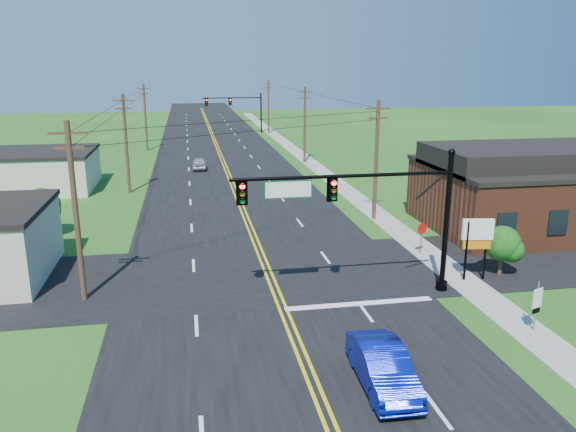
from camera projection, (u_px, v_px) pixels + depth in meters
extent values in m
plane|color=#1E4E16|center=(311.00, 390.00, 20.45)|extent=(260.00, 260.00, 0.00)
cube|color=black|center=(222.00, 162.00, 67.95)|extent=(16.00, 220.00, 0.04)
cube|color=black|center=(265.00, 273.00, 31.84)|extent=(70.00, 10.00, 0.04)
cube|color=gray|center=(326.00, 175.00, 60.24)|extent=(2.00, 160.00, 0.08)
cylinder|color=black|center=(446.00, 224.00, 28.61)|extent=(0.28, 0.28, 7.20)
cylinder|color=black|center=(441.00, 286.00, 29.49)|extent=(0.60, 0.60, 0.50)
sphere|color=black|center=(452.00, 152.00, 27.65)|extent=(0.36, 0.36, 0.36)
cylinder|color=black|center=(343.00, 176.00, 26.97)|extent=(11.00, 0.18, 0.18)
cube|color=#055B1A|center=(288.00, 189.00, 26.65)|extent=(2.30, 0.06, 0.85)
cylinder|color=black|center=(261.00, 112.00, 97.02)|extent=(0.28, 0.28, 7.20)
cylinder|color=black|center=(261.00, 131.00, 97.89)|extent=(0.60, 0.60, 0.50)
sphere|color=black|center=(261.00, 90.00, 96.05)|extent=(0.36, 0.36, 0.36)
cylinder|color=black|center=(232.00, 98.00, 95.54)|extent=(10.00, 0.18, 0.18)
cube|color=#055B1A|center=(213.00, 101.00, 95.14)|extent=(2.30, 0.06, 0.85)
cube|color=brown|center=(528.00, 198.00, 40.39)|extent=(14.00, 11.00, 4.40)
cube|color=black|center=(532.00, 166.00, 39.78)|extent=(14.20, 11.20, 0.30)
cube|color=beige|center=(28.00, 172.00, 52.86)|extent=(12.00, 9.00, 3.40)
cube|color=black|center=(25.00, 152.00, 52.38)|extent=(12.20, 9.20, 0.30)
cylinder|color=#3A2D1A|center=(76.00, 214.00, 27.15)|extent=(0.28, 0.28, 9.00)
cube|color=#3A2D1A|center=(68.00, 133.00, 26.13)|extent=(1.80, 0.12, 0.12)
cube|color=#3A2D1A|center=(69.00, 148.00, 26.32)|extent=(1.40, 0.12, 0.12)
cylinder|color=#3A2D1A|center=(126.00, 144.00, 50.90)|extent=(0.28, 0.28, 9.00)
cube|color=#3A2D1A|center=(123.00, 100.00, 49.89)|extent=(1.80, 0.12, 0.12)
cube|color=#3A2D1A|center=(123.00, 108.00, 50.07)|extent=(1.40, 0.12, 0.12)
cylinder|color=#3A2D1A|center=(145.00, 118.00, 76.56)|extent=(0.28, 0.28, 9.00)
cube|color=#3A2D1A|center=(144.00, 88.00, 75.54)|extent=(1.80, 0.12, 0.12)
cube|color=#3A2D1A|center=(144.00, 94.00, 75.72)|extent=(1.40, 0.12, 0.12)
cylinder|color=#3A2D1A|center=(376.00, 161.00, 41.85)|extent=(0.28, 0.28, 9.00)
cube|color=#3A2D1A|center=(378.00, 108.00, 40.83)|extent=(1.80, 0.12, 0.12)
cube|color=#3A2D1A|center=(378.00, 118.00, 41.02)|extent=(1.40, 0.12, 0.12)
cylinder|color=#3A2D1A|center=(305.00, 125.00, 66.55)|extent=(0.28, 0.28, 9.00)
cube|color=#3A2D1A|center=(305.00, 92.00, 65.54)|extent=(1.80, 0.12, 0.12)
cube|color=#3A2D1A|center=(305.00, 98.00, 65.72)|extent=(1.40, 0.12, 0.12)
cylinder|color=#3A2D1A|center=(268.00, 107.00, 95.06)|extent=(0.28, 0.28, 9.00)
cube|color=#3A2D1A|center=(268.00, 84.00, 94.04)|extent=(1.80, 0.12, 0.12)
cube|color=#3A2D1A|center=(268.00, 88.00, 94.22)|extent=(1.40, 0.12, 0.12)
cylinder|color=#3A2D1A|center=(429.00, 193.00, 47.64)|extent=(0.24, 0.24, 1.85)
sphere|color=#123C0E|center=(430.00, 174.00, 47.21)|extent=(3.00, 3.00, 3.00)
cylinder|color=#3A2D1A|center=(500.00, 264.00, 31.52)|extent=(0.24, 0.24, 1.32)
sphere|color=#123C0E|center=(502.00, 244.00, 31.21)|extent=(2.00, 2.00, 2.00)
cylinder|color=#3A2D1A|center=(45.00, 225.00, 38.76)|extent=(0.24, 0.24, 1.54)
sphere|color=#123C0E|center=(42.00, 205.00, 38.39)|extent=(2.40, 2.40, 2.40)
imported|color=#071499|center=(383.00, 368.00, 20.50)|extent=(1.78, 4.77, 1.56)
imported|color=#BBBBC0|center=(200.00, 164.00, 63.36)|extent=(1.74, 4.04, 1.36)
cylinder|color=slate|center=(536.00, 307.00, 24.64)|extent=(0.10, 0.10, 2.39)
cube|color=white|center=(538.00, 292.00, 24.43)|extent=(0.57, 0.24, 0.33)
cube|color=white|center=(537.00, 301.00, 24.54)|extent=(0.57, 0.24, 0.60)
cube|color=black|center=(536.00, 311.00, 24.65)|extent=(0.47, 0.20, 0.24)
cylinder|color=slate|center=(421.00, 240.00, 34.78)|extent=(0.08, 0.08, 1.95)
cylinder|color=#B2100A|center=(422.00, 229.00, 34.56)|extent=(0.72, 0.26, 0.74)
cylinder|color=black|center=(466.00, 252.00, 30.36)|extent=(0.15, 0.15, 3.40)
cylinder|color=black|center=(485.00, 250.00, 30.56)|extent=(0.15, 0.15, 3.40)
cube|color=white|center=(478.00, 229.00, 30.14)|extent=(1.72, 0.47, 1.13)
cube|color=#CC720C|center=(476.00, 244.00, 30.36)|extent=(1.53, 0.42, 0.47)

